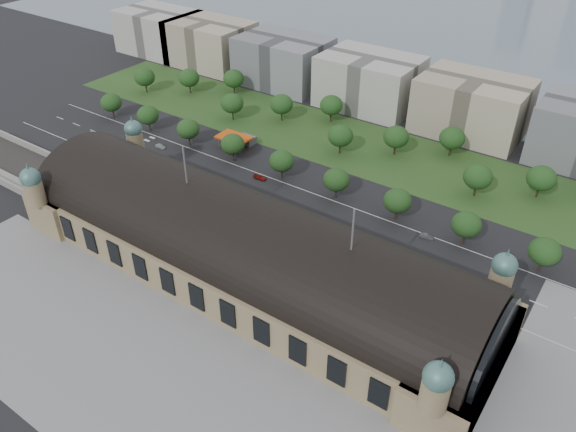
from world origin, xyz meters
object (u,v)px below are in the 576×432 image
Objects in this scene: traffic_car_1 at (160,146)px; bus_mid at (303,229)px; parked_car_2 at (197,199)px; parked_car_3 at (208,204)px; parked_car_0 at (170,183)px; bus_west at (237,204)px; traffic_car_0 at (93,133)px; parked_car_4 at (189,198)px; bus_east at (384,264)px; parked_car_5 at (195,193)px; parked_car_1 at (159,185)px; traffic_car_3 at (260,177)px; traffic_car_5 at (427,236)px; parked_car_6 at (234,209)px; petrol_station at (241,139)px; traffic_car_2 at (164,160)px.

traffic_car_1 is 83.91m from bus_mid.
parked_car_3 is at bearing 49.17° from parked_car_2.
bus_west is at bearing 66.87° from parked_car_0.
parked_car_0 is at bearing -127.04° from traffic_car_1.
traffic_car_1 is 1.18× the size of parked_car_0.
traffic_car_0 is at bearing -139.85° from parked_car_2.
bus_east is at bearing 71.26° from parked_car_4.
parked_car_1 is at bearing -102.88° from parked_car_5.
parked_car_3 is at bearing 56.23° from parked_car_0.
parked_car_0 is at bearing -130.15° from parked_car_4.
traffic_car_3 is 1.19× the size of traffic_car_5.
bus_east reaches higher than parked_car_3.
traffic_car_0 is at bearing 96.04° from traffic_car_3.
parked_car_6 is at bearing -108.08° from traffic_car_1.
parked_car_3 is at bearing -65.44° from petrol_station.
traffic_car_2 is at bearing -126.91° from traffic_car_1.
traffic_car_1 is at bearing -144.51° from parked_car_4.
parked_car_1 is at bearing 80.37° from traffic_car_0.
traffic_car_0 is at bearing -124.69° from parked_car_5.
parked_car_0 is 12.34m from parked_car_5.
traffic_car_2 reaches higher than parked_car_3.
traffic_car_2 is 19.38m from parked_car_1.
bus_mid reaches higher than traffic_car_3.
traffic_car_3 is 1.05× the size of parked_car_6.
bus_west is at bearing 89.10° from traffic_car_0.
petrol_station is at bearing -176.59° from parked_car_6.
parked_car_6 is at bearing -167.48° from traffic_car_3.
parked_car_0 is at bearing 87.96° from bus_west.
parked_car_2 is 0.52× the size of bus_mid.
bus_west reaches higher than traffic_car_5.
parked_car_2 is at bearing -116.87° from parked_car_3.
traffic_car_1 is 0.39× the size of bus_east.
parked_car_0 is (24.39, -18.77, -0.12)m from traffic_car_1.
parked_car_6 is (9.88, 2.61, -0.03)m from parked_car_3.
parked_car_5 is (-13.04, -22.48, 0.05)m from traffic_car_3.
petrol_station is 48.11m from bus_west.
parked_car_0 is at bearing 116.09° from parked_car_1.
petrol_station is at bearing 53.36° from bus_mid.
traffic_car_2 is at bearing 80.31° from bus_mid.
traffic_car_1 is 0.86× the size of parked_car_2.
traffic_car_3 is 0.50× the size of bus_mid.
traffic_car_0 reaches higher than parked_car_6.
parked_car_2 is 1.19× the size of parked_car_4.
traffic_car_2 reaches higher than parked_car_1.
parked_car_1 reaches higher than parked_car_0.
parked_car_4 is 45.50m from bus_mid.
parked_car_2 reaches higher than parked_car_1.
bus_mid is (115.77, -7.06, 0.70)m from traffic_car_0.
bus_mid reaches higher than parked_car_6.
traffic_car_2 is 38.85m from parked_car_3.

